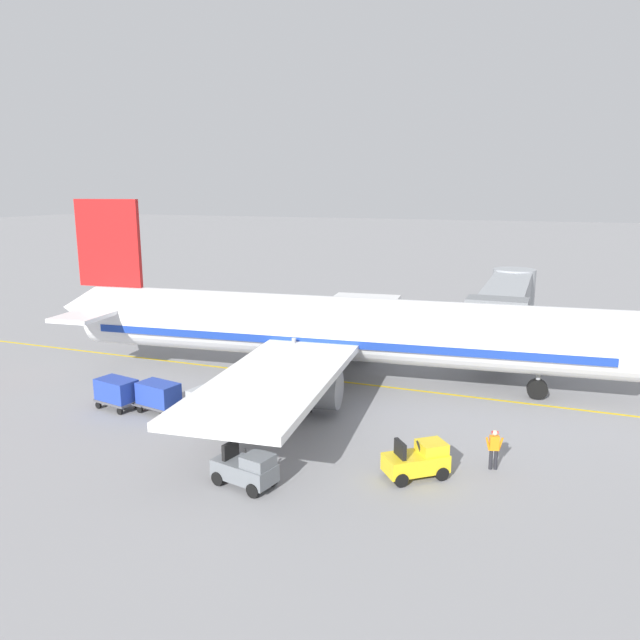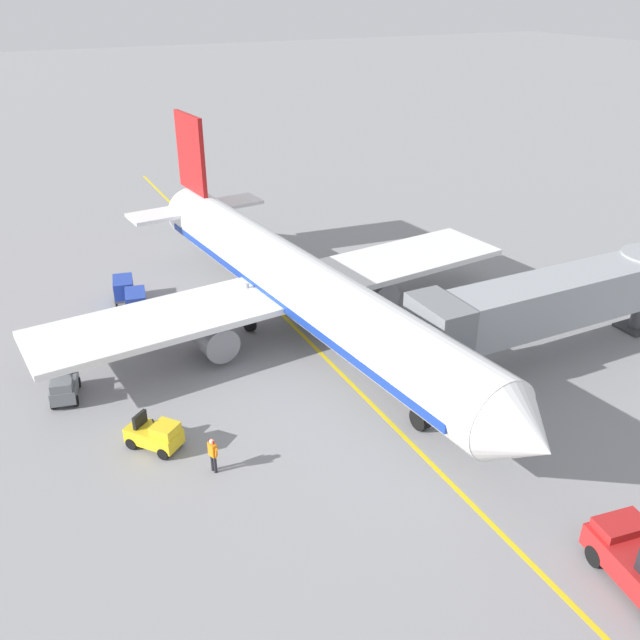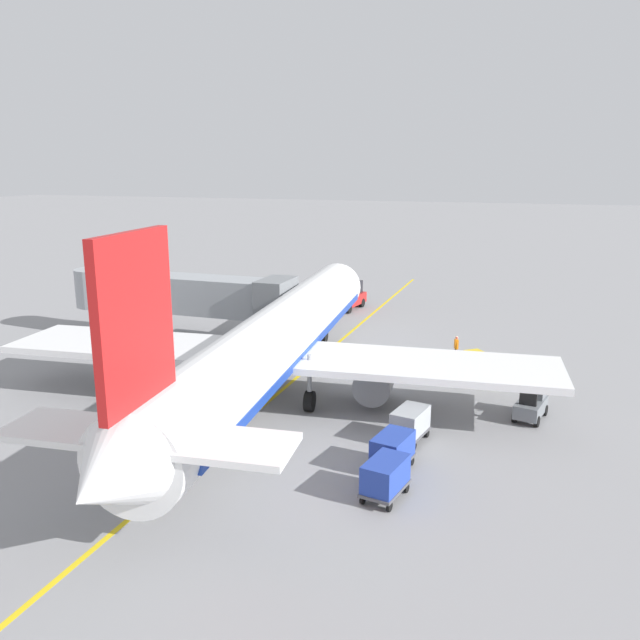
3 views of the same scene
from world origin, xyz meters
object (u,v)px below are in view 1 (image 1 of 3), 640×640
object	(u,v)px
parked_airliner	(334,330)
baggage_tug_lead	(418,460)
baggage_tug_trailing	(246,469)
baggage_cart_second_in_train	(159,395)
baggage_cart_front	(210,403)
jet_bridge	(506,302)
ground_crew_loader	(309,394)
ground_crew_wing_walker	(494,447)
baggage_cart_third_in_train	(117,391)

from	to	relation	value
parked_airliner	baggage_tug_lead	distance (m)	12.90
baggage_tug_trailing	parked_airliner	bearing A→B (deg)	-174.48
baggage_cart_second_in_train	parked_airliner	bearing A→B (deg)	140.71
baggage_cart_front	baggage_tug_trailing	bearing A→B (deg)	42.11
jet_bridge	baggage_tug_trailing	distance (m)	26.20
ground_crew_loader	ground_crew_wing_walker	bearing A→B (deg)	70.57
baggage_cart_front	jet_bridge	bearing A→B (deg)	147.99
parked_airliner	ground_crew_wing_walker	xyz separation A→B (m)	(8.54, 10.03, -2.23)
jet_bridge	baggage_cart_third_in_train	world-z (taller)	jet_bridge
parked_airliner	ground_crew_wing_walker	size ratio (longest dim) A/B	22.10
jet_bridge	baggage_cart_second_in_train	size ratio (longest dim) A/B	5.88
parked_airliner	baggage_cart_second_in_train	distance (m)	10.66
baggage_cart_second_in_train	ground_crew_loader	size ratio (longest dim) A/B	1.76
baggage_cart_third_in_train	baggage_tug_lead	bearing A→B (deg)	82.97
ground_crew_loader	baggage_cart_third_in_train	bearing A→B (deg)	-71.72
baggage_cart_second_in_train	ground_crew_loader	world-z (taller)	ground_crew_loader
parked_airliner	jet_bridge	bearing A→B (deg)	142.46
baggage_cart_front	baggage_cart_third_in_train	bearing A→B (deg)	-88.45
parked_airliner	baggage_cart_third_in_train	world-z (taller)	parked_airliner
baggage_tug_trailing	baggage_cart_front	bearing A→B (deg)	-137.89
parked_airliner	ground_crew_loader	xyz separation A→B (m)	(5.19, 0.53, -2.23)
baggage_cart_third_in_train	baggage_tug_trailing	bearing A→B (deg)	63.54
parked_airliner	baggage_tug_trailing	bearing A→B (deg)	5.52
parked_airliner	baggage_cart_second_in_train	bearing A→B (deg)	-39.29
baggage_tug_trailing	jet_bridge	bearing A→B (deg)	163.23
baggage_tug_lead	ground_crew_loader	size ratio (longest dim) A/B	1.60
jet_bridge	baggage_tug_lead	xyz separation A→B (m)	(21.82, -1.52, -2.75)
baggage_tug_lead	baggage_tug_trailing	distance (m)	6.76
baggage_cart_second_in_train	ground_crew_loader	xyz separation A→B (m)	(-2.88, 7.13, 0.00)
ground_crew_loader	baggage_tug_trailing	bearing A→B (deg)	5.28
baggage_cart_second_in_train	ground_crew_loader	bearing A→B (deg)	111.99
baggage_cart_front	baggage_cart_third_in_train	size ratio (longest dim) A/B	1.00
ground_crew_loader	parked_airliner	bearing A→B (deg)	-174.11
baggage_cart_second_in_train	ground_crew_wing_walker	bearing A→B (deg)	88.38
parked_airliner	jet_bridge	distance (m)	14.47
ground_crew_wing_walker	baggage_tug_lead	bearing A→B (deg)	-56.51
baggage_tug_lead	baggage_cart_front	world-z (taller)	baggage_tug_lead
jet_bridge	baggage_tug_trailing	xyz separation A→B (m)	(24.95, -7.52, -2.75)
jet_bridge	baggage_cart_third_in_train	distance (m)	26.77
baggage_tug_trailing	ground_crew_loader	xyz separation A→B (m)	(-8.29, -0.77, 0.24)
jet_bridge	baggage_cart_third_in_train	bearing A→B (deg)	-41.98
jet_bridge	baggage_tug_trailing	size ratio (longest dim) A/B	6.49
ground_crew_wing_walker	ground_crew_loader	bearing A→B (deg)	-109.43
baggage_tug_lead	baggage_cart_front	bearing A→B (deg)	-101.34
baggage_cart_second_in_train	baggage_cart_third_in_train	size ratio (longest dim) A/B	1.00
ground_crew_loader	jet_bridge	bearing A→B (deg)	153.56
baggage_tug_trailing	baggage_cart_third_in_train	world-z (taller)	baggage_tug_trailing
baggage_cart_third_in_train	ground_crew_loader	distance (m)	10.05
parked_airliner	baggage_cart_front	xyz separation A→B (m)	(8.19, -3.47, -2.24)
jet_bridge	ground_crew_loader	distance (m)	18.77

